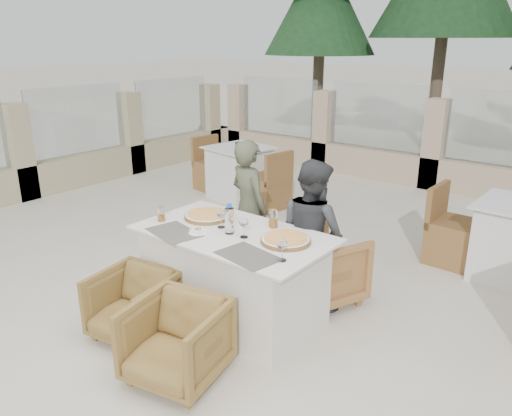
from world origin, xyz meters
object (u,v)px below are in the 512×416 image
Objects in this scene: armchair_far_right at (318,266)px; beer_glass_right at (273,218)px; wine_glass_centre at (221,217)px; dining_table at (234,275)px; wine_glass_corner at (282,249)px; pizza_right at (286,239)px; diner_left at (249,207)px; wine_glass_near at (244,226)px; armchair_far_left at (239,246)px; beer_glass_left at (161,214)px; armchair_near_right at (176,341)px; water_bottle at (229,219)px; bg_table_a at (239,173)px; diner_right at (312,234)px; pizza_left at (207,215)px; armchair_near_left at (134,305)px; olive_dish at (198,231)px.

beer_glass_right is at bearing 83.94° from armchair_far_right.
wine_glass_centre is 0.26× the size of armchair_far_right.
wine_glass_corner is at bearing -17.19° from dining_table.
diner_left is at bearing 143.40° from pizza_right.
wine_glass_near reaches higher than pizza_right.
armchair_far_left is (-0.68, 0.74, -0.59)m from wine_glass_near.
beer_glass_left reaches higher than armchair_near_right.
armchair_far_left is at bearing 125.70° from water_bottle.
armchair_far_left is 0.94× the size of armchair_near_right.
bg_table_a is at bearing 129.43° from dining_table.
wine_glass_corner is at bearing 154.17° from diner_left.
diner_right is 0.80× the size of bg_table_a.
wine_glass_corner is at bearing -48.04° from beer_glass_right.
pizza_left is 0.68× the size of armchair_near_left.
armchair_far_left is (-0.39, 0.68, -0.59)m from wine_glass_centre.
wine_glass_near is at bearing -10.28° from dining_table.
armchair_near_right is at bearing 128.75° from diner_left.
armchair_far_left and armchair_near_left have the same top height.
diner_right reaches higher than wine_glass_centre.
wine_glass_centre reaches higher than armchair_near_left.
wine_glass_near reaches higher than armchair_far_right.
olive_dish is at bearing 111.16° from armchair_near_right.
armchair_near_right is at bearing -37.69° from beer_glass_left.
pizza_right is 2.11× the size of wine_glass_near.
pizza_right reaches higher than armchair_far_left.
water_bottle is 0.15× the size of bg_table_a.
wine_glass_near is at bearing -10.08° from wine_glass_centre.
pizza_right is at bearing 11.92° from dining_table.
beer_glass_left is at bearing 104.76° from armchair_near_left.
beer_glass_left is 0.21× the size of armchair_near_left.
armchair_near_left is (-0.28, -0.74, -0.59)m from wine_glass_centre.
dining_table is 0.81m from wine_glass_corner.
pizza_right is at bearing 115.88° from diner_right.
armchair_far_right is (0.54, 0.67, -0.54)m from wine_glass_centre.
beer_glass_left is 1.24m from armchair_near_right.
dining_table is at bearing -41.29° from bg_table_a.
dining_table is 4.00× the size of pizza_left.
armchair_near_right is at bearing -84.27° from wine_glass_near.
beer_glass_left is at bearing 94.70° from diner_left.
wine_glass_near is at bearing 152.16° from armchair_far_left.
wine_glass_corner is at bearing -36.05° from bg_table_a.
water_bottle is 1.67× the size of beer_glass_right.
wine_glass_near reaches higher than armchair_far_left.
armchair_far_left is at bearing 142.24° from wine_glass_corner.
wine_glass_centre reaches higher than beer_glass_right.
water_bottle reaches higher than armchair_near_right.
olive_dish is at bearing 78.23° from armchair_far_right.
wine_glass_near is at bearing -39.82° from bg_table_a.
beer_glass_left reaches higher than pizza_right.
beer_glass_right is at bearing 51.42° from olive_dish.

